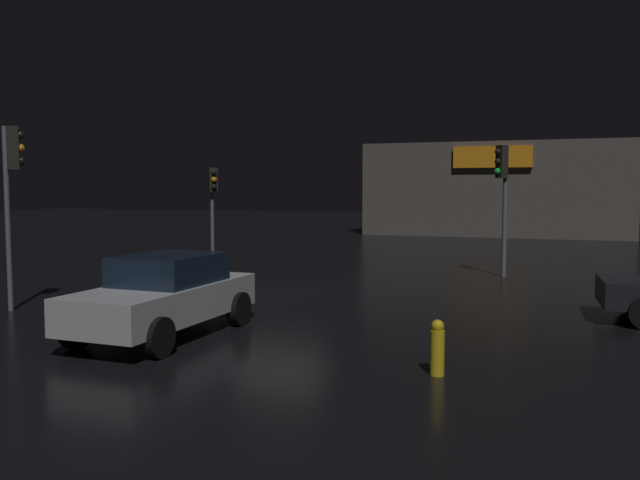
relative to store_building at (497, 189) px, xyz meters
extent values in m
plane|color=black|center=(-3.64, -25.71, -2.80)|extent=(120.00, 120.00, 0.00)
cube|color=#4C4742|center=(0.00, 0.01, 0.00)|extent=(15.56, 6.50, 5.59)
cube|color=orange|center=(0.00, -3.39, 1.87)|extent=(4.42, 0.24, 1.24)
cylinder|color=#595B60|center=(-8.43, -30.55, -0.66)|extent=(0.12, 0.12, 4.27)
cube|color=black|center=(-8.32, -30.44, 0.98)|extent=(0.41, 0.41, 1.00)
sphere|color=black|center=(-8.20, -30.33, 1.27)|extent=(0.20, 0.20, 0.20)
sphere|color=orange|center=(-8.20, -30.33, 0.98)|extent=(0.20, 0.20, 0.20)
sphere|color=black|center=(-8.20, -30.33, 0.68)|extent=(0.20, 0.20, 0.20)
cylinder|color=#595B60|center=(1.97, -20.57, -0.69)|extent=(0.15, 0.15, 4.22)
cube|color=black|center=(1.86, -20.68, 0.90)|extent=(0.41, 0.41, 1.03)
sphere|color=black|center=(1.74, -20.79, 1.21)|extent=(0.20, 0.20, 0.20)
sphere|color=black|center=(1.74, -20.79, 0.90)|extent=(0.20, 0.20, 0.20)
sphere|color=#19D13F|center=(1.74, -20.79, 0.59)|extent=(0.20, 0.20, 0.20)
cylinder|color=#595B60|center=(-8.65, -20.56, -0.99)|extent=(0.13, 0.13, 3.62)
cube|color=black|center=(-8.54, -20.67, 0.38)|extent=(0.41, 0.41, 0.89)
sphere|color=black|center=(-8.43, -20.79, 0.65)|extent=(0.20, 0.20, 0.20)
sphere|color=orange|center=(-8.43, -20.79, 0.38)|extent=(0.20, 0.20, 0.20)
sphere|color=black|center=(-8.43, -20.79, 0.11)|extent=(0.20, 0.20, 0.20)
cylinder|color=black|center=(5.18, -25.99, -2.47)|extent=(0.68, 0.26, 0.67)
cube|color=#B7B7BF|center=(-3.54, -31.65, -2.12)|extent=(1.84, 4.33, 0.66)
cube|color=black|center=(-3.53, -31.46, -1.51)|extent=(1.61, 2.03, 0.56)
cylinder|color=black|center=(-2.70, -33.09, -2.45)|extent=(0.24, 0.71, 0.70)
cylinder|color=black|center=(-4.44, -33.05, -2.45)|extent=(0.24, 0.71, 0.70)
cylinder|color=black|center=(-2.63, -30.26, -2.45)|extent=(0.24, 0.71, 0.70)
cylinder|color=black|center=(-4.37, -30.22, -2.45)|extent=(0.24, 0.71, 0.70)
cylinder|color=gold|center=(1.87, -32.54, -2.45)|extent=(0.22, 0.22, 0.70)
sphere|color=gold|center=(1.87, -32.54, -2.04)|extent=(0.20, 0.20, 0.20)
camera|label=1|loc=(3.52, -42.37, 0.04)|focal=36.87mm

